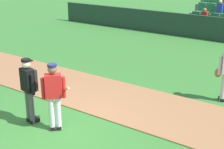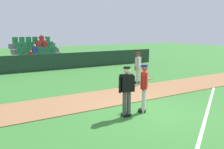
% 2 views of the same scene
% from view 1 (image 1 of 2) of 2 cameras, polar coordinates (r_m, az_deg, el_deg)
% --- Properties ---
extents(ground_plane, '(80.00, 80.00, 0.00)m').
position_cam_1_polar(ground_plane, '(8.53, -9.87, -9.65)').
color(ground_plane, '#33702D').
extents(infield_dirt_path, '(28.00, 2.60, 0.03)m').
position_cam_1_polar(infield_dirt_path, '(10.24, -0.06, -4.04)').
color(infield_dirt_path, '#936642').
rests_on(infield_dirt_path, ground).
extents(dugout_fence, '(20.00, 0.16, 1.25)m').
position_cam_1_polar(dugout_fence, '(18.02, 17.04, 7.65)').
color(dugout_fence, '#1E3828').
rests_on(dugout_fence, ground).
extents(batter_red_jersey, '(0.73, 0.68, 1.76)m').
position_cam_1_polar(batter_red_jersey, '(8.17, -10.05, -3.47)').
color(batter_red_jersey, silver).
rests_on(batter_red_jersey, ground).
extents(umpire_home_plate, '(0.58, 0.36, 1.76)m').
position_cam_1_polar(umpire_home_plate, '(8.68, -14.26, -2.14)').
color(umpire_home_plate, '#4C4C4C').
rests_on(umpire_home_plate, ground).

